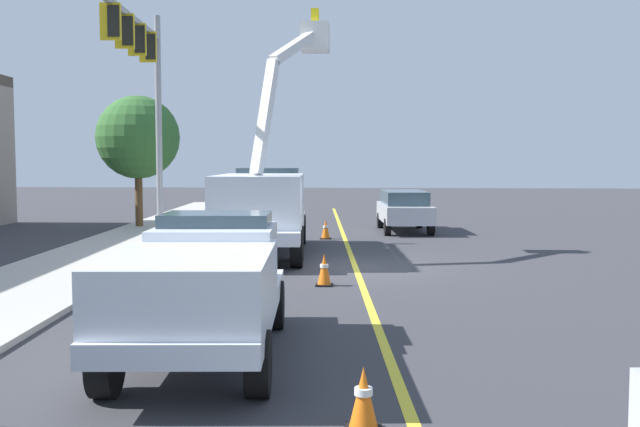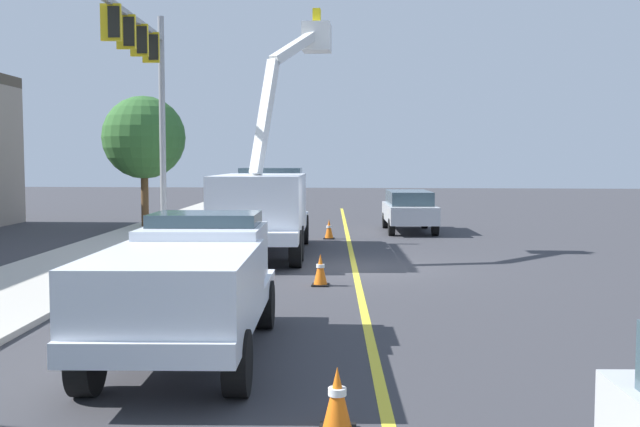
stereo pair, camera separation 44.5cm
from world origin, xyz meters
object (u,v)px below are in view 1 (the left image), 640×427
at_px(service_pickup_truck, 204,283).
at_px(traffic_cone_mid_rear, 326,229).
at_px(traffic_cone_leading, 363,400).
at_px(passing_minivan, 404,208).
at_px(traffic_cone_mid_front, 324,270).
at_px(utility_bucket_truck, 264,202).
at_px(traffic_signal_mast, 144,72).

bearing_deg(service_pickup_truck, traffic_cone_mid_rear, -2.90).
xyz_separation_m(traffic_cone_leading, traffic_cone_mid_rear, (19.47, 1.54, 0.01)).
bearing_deg(passing_minivan, traffic_cone_mid_front, 169.32).
bearing_deg(utility_bucket_truck, passing_minivan, -31.82).
distance_m(traffic_cone_leading, traffic_cone_mid_rear, 19.54).
height_order(service_pickup_truck, traffic_cone_mid_rear, service_pickup_truck).
relative_size(utility_bucket_truck, traffic_signal_mast, 1.04).
bearing_deg(traffic_cone_mid_rear, service_pickup_truck, 177.10).
relative_size(passing_minivan, traffic_cone_mid_rear, 6.61).
bearing_deg(traffic_cone_mid_rear, utility_bucket_truck, 159.81).
xyz_separation_m(traffic_cone_mid_rear, traffic_signal_mast, (-3.90, 5.67, 5.43)).
xyz_separation_m(traffic_cone_leading, traffic_signal_mast, (15.58, 7.21, 5.44)).
distance_m(passing_minivan, traffic_cone_mid_front, 13.67).
distance_m(traffic_cone_leading, traffic_cone_mid_front, 9.24).
xyz_separation_m(service_pickup_truck, passing_minivan, (19.79, -3.94, -0.15)).
height_order(utility_bucket_truck, traffic_signal_mast, traffic_signal_mast).
bearing_deg(traffic_cone_leading, traffic_cone_mid_front, 6.05).
xyz_separation_m(utility_bucket_truck, traffic_signal_mast, (0.64, 4.00, 4.17)).
relative_size(service_pickup_truck, traffic_cone_leading, 7.97).
distance_m(traffic_cone_mid_rear, traffic_signal_mast, 8.77).
relative_size(traffic_cone_leading, traffic_cone_mid_rear, 0.97).
relative_size(traffic_cone_leading, traffic_signal_mast, 0.09).
xyz_separation_m(passing_minivan, traffic_cone_mid_front, (-13.42, 2.53, -0.60)).
bearing_deg(traffic_cone_mid_rear, traffic_cone_leading, -175.49).
relative_size(service_pickup_truck, passing_minivan, 1.16).
height_order(traffic_cone_leading, traffic_signal_mast, traffic_signal_mast).
distance_m(utility_bucket_truck, traffic_cone_mid_front, 6.29).
xyz_separation_m(passing_minivan, traffic_cone_mid_rear, (-3.14, 3.09, -0.61)).
height_order(service_pickup_truck, traffic_cone_mid_front, service_pickup_truck).
bearing_deg(traffic_cone_mid_front, service_pickup_truck, 167.54).
xyz_separation_m(utility_bucket_truck, service_pickup_truck, (-12.11, -0.83, -0.51)).
distance_m(traffic_cone_leading, traffic_signal_mast, 18.01).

